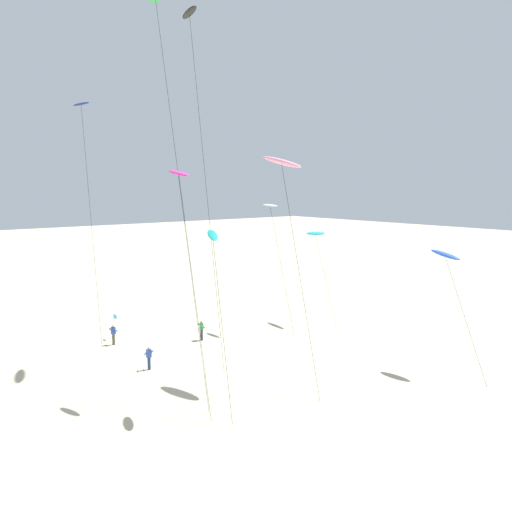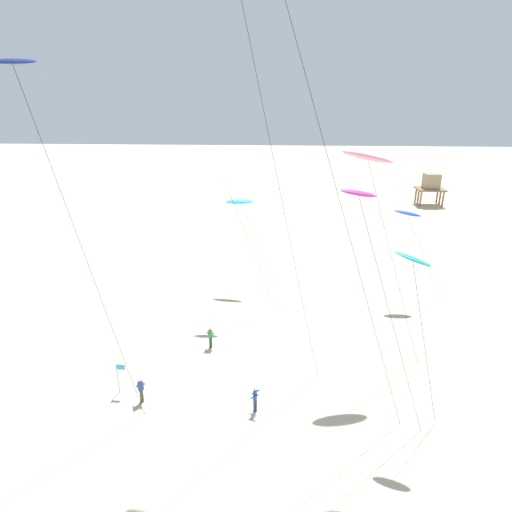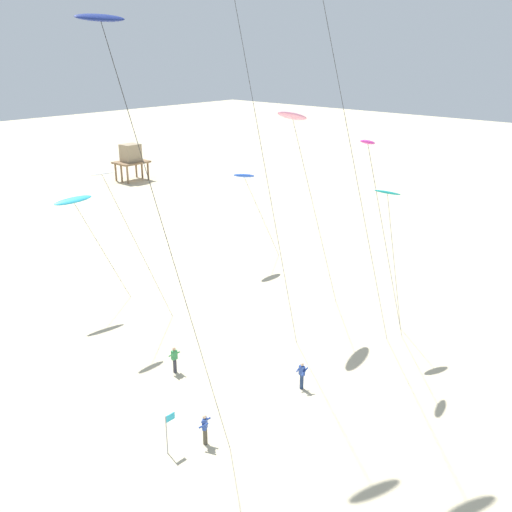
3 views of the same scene
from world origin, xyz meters
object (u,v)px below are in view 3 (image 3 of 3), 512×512
at_px(kite_cyan, 73,201).
at_px(kite_teal, 388,195).
at_px(kite_flyer_middle, 175,359).
at_px(kite_flyer_furthest, 205,428).
at_px(kite_flyer_nearest, 302,375).
at_px(kite_blue, 244,176).
at_px(stilt_house, 131,156).
at_px(marker_flag, 169,426).
at_px(kite_navy, 105,32).
at_px(kite_magenta, 369,147).
at_px(kite_pink, 293,117).
at_px(kite_white, 104,177).

distance_m(kite_cyan, kite_teal, 21.24).
distance_m(kite_teal, kite_flyer_middle, 16.21).
relative_size(kite_cyan, kite_flyer_middle, 5.14).
height_order(kite_flyer_middle, kite_flyer_furthest, same).
relative_size(kite_teal, kite_flyer_nearest, 6.16).
height_order(kite_blue, kite_flyer_furthest, kite_blue).
bearing_deg(stilt_house, kite_cyan, -130.96).
xyz_separation_m(kite_flyer_furthest, marker_flag, (-1.56, 0.81, 0.60)).
height_order(kite_blue, kite_flyer_nearest, kite_blue).
bearing_deg(kite_flyer_middle, kite_teal, -29.47).
bearing_deg(kite_navy, kite_teal, -0.49).
relative_size(kite_blue, kite_flyer_middle, 5.03).
bearing_deg(kite_navy, kite_magenta, -1.57).
xyz_separation_m(kite_blue, kite_teal, (-4.29, -16.09, 1.84)).
bearing_deg(kite_pink, kite_white, 143.31).
xyz_separation_m(kite_flyer_furthest, stilt_house, (33.24, 50.91, 2.63)).
height_order(kite_flyer_middle, stilt_house, stilt_house).
bearing_deg(kite_blue, kite_white, -170.36).
bearing_deg(kite_magenta, kite_pink, 77.07).
bearing_deg(stilt_house, kite_navy, -126.05).
distance_m(kite_pink, kite_white, 12.43).
relative_size(kite_navy, kite_teal, 1.89).
distance_m(kite_magenta, stilt_house, 56.63).
distance_m(kite_flyer_nearest, stilt_house, 57.73).
bearing_deg(kite_white, kite_flyer_nearest, -77.44).
xyz_separation_m(kite_flyer_nearest, kite_flyer_middle, (-3.70, 6.67, 0.00)).
relative_size(kite_blue, marker_flag, 4.00).
relative_size(kite_pink, kite_flyer_furthest, 8.86).
xyz_separation_m(kite_cyan, kite_flyer_nearest, (2.42, -18.40, -7.34)).
relative_size(kite_magenta, stilt_house, 2.63).
bearing_deg(kite_cyan, kite_magenta, -68.15).
xyz_separation_m(kite_flyer_nearest, kite_flyer_furthest, (-7.03, 0.46, 0.00)).
bearing_deg(kite_flyer_nearest, marker_flag, 171.57).
distance_m(kite_navy, kite_flyer_furthest, 18.36).
bearing_deg(kite_magenta, kite_white, 120.41).
distance_m(kite_cyan, kite_flyer_nearest, 19.96).
bearing_deg(kite_blue, kite_teal, -104.94).
bearing_deg(kite_white, kite_flyer_middle, -95.81).
distance_m(kite_navy, kite_cyan, 22.78).
bearing_deg(marker_flag, kite_flyer_middle, 47.80).
height_order(kite_pink, kite_teal, kite_pink).
bearing_deg(kite_cyan, kite_flyer_furthest, -104.42).
relative_size(kite_cyan, marker_flag, 4.09).
bearing_deg(kite_navy, marker_flag, 24.07).
height_order(kite_white, kite_flyer_middle, kite_white).
distance_m(kite_flyer_furthest, stilt_house, 60.85).
bearing_deg(kite_blue, marker_flag, -144.76).
height_order(kite_magenta, stilt_house, kite_magenta).
xyz_separation_m(kite_cyan, kite_white, (-0.59, -4.92, 2.48)).
bearing_deg(kite_teal, kite_cyan, 119.75).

